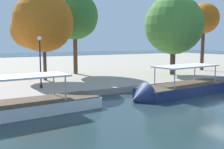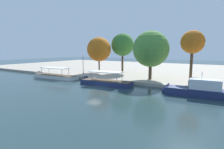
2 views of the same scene
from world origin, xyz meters
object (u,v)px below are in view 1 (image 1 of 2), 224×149
(tree_1, at_px, (39,25))
(tree_4, at_px, (173,23))
(lamp_post, at_px, (40,56))
(tour_boat_1, at_px, (178,91))
(tree_2, at_px, (76,17))
(tree_0, at_px, (204,18))

(tree_1, relative_size, tree_4, 0.95)
(lamp_post, bearing_deg, tour_boat_1, -32.51)
(tour_boat_1, distance_m, tree_2, 17.35)
(tree_2, relative_size, tree_4, 1.05)
(tree_0, relative_size, tree_1, 1.04)
(tree_1, bearing_deg, lamp_post, -104.75)
(tour_boat_1, xyz_separation_m, tree_1, (-9.30, 11.79, 6.38))
(tree_1, relative_size, tree_2, 0.90)
(lamp_post, xyz_separation_m, tree_0, (25.35, 3.17, 4.96))
(tour_boat_1, xyz_separation_m, tree_4, (6.94, 8.21, 6.92))
(tree_0, xyz_separation_m, tree_1, (-24.03, 1.84, -1.74))
(tree_0, bearing_deg, tour_boat_1, -145.96)
(tour_boat_1, height_order, lamp_post, lamp_post)
(tree_2, bearing_deg, tour_boat_1, -76.39)
(tour_boat_1, xyz_separation_m, tree_0, (14.72, 9.94, 8.12))
(lamp_post, relative_size, tree_0, 0.48)
(tree_0, distance_m, tree_2, 19.10)
(tour_boat_1, height_order, tree_1, tree_1)
(tree_4, bearing_deg, lamp_post, -175.33)
(tour_boat_1, bearing_deg, tree_0, -150.57)
(tour_boat_1, relative_size, lamp_post, 2.44)
(tour_boat_1, relative_size, tree_4, 1.14)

